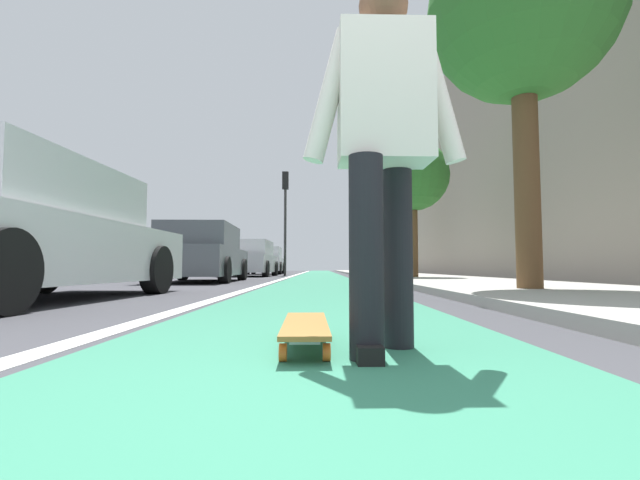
{
  "coord_description": "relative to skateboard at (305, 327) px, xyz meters",
  "views": [
    {
      "loc": [
        -0.69,
        -0.03,
        0.37
      ],
      "look_at": [
        10.47,
        -0.02,
        1.08
      ],
      "focal_mm": 24.28,
      "sensor_mm": 36.0,
      "label": 1
    }
  ],
  "objects": [
    {
      "name": "ground_plane",
      "position": [
        8.68,
        -0.04,
        -0.09
      ],
      "size": [
        80.0,
        80.0,
        0.0
      ],
      "primitive_type": "plane",
      "color": "#38383D"
    },
    {
      "name": "bike_lane_paint",
      "position": [
        22.68,
        -0.04,
        -0.09
      ],
      "size": [
        56.0,
        2.05,
        0.0
      ],
      "primitive_type": "cube",
      "color": "#2D7256",
      "rests_on": "ground"
    },
    {
      "name": "lane_stripe_white",
      "position": [
        18.68,
        1.13,
        -0.09
      ],
      "size": [
        52.0,
        0.16,
        0.01
      ],
      "primitive_type": "cube",
      "color": "silver",
      "rests_on": "ground"
    },
    {
      "name": "sidewalk_curb",
      "position": [
        16.68,
        -3.14,
        -0.04
      ],
      "size": [
        52.0,
        3.2,
        0.1
      ],
      "primitive_type": "cube",
      "color": "#9E9B93",
      "rests_on": "ground"
    },
    {
      "name": "building_facade",
      "position": [
        20.68,
        -6.07,
        4.27
      ],
      "size": [
        40.0,
        1.2,
        8.73
      ],
      "primitive_type": "cube",
      "color": "gray",
      "rests_on": "ground"
    },
    {
      "name": "skateboard",
      "position": [
        0.0,
        0.0,
        0.0
      ],
      "size": [
        0.85,
        0.22,
        0.11
      ],
      "color": "orange",
      "rests_on": "ground"
    },
    {
      "name": "skater_person",
      "position": [
        -0.15,
        -0.35,
        0.84
      ],
      "size": [
        0.47,
        0.72,
        1.64
      ],
      "color": "black",
      "rests_on": "ground"
    },
    {
      "name": "parked_car_near",
      "position": [
        2.66,
        3.12,
        0.63
      ],
      "size": [
        4.6,
        2.04,
        1.49
      ],
      "color": "silver",
      "rests_on": "ground"
    },
    {
      "name": "parked_car_mid",
      "position": [
        9.22,
        3.03,
        0.61
      ],
      "size": [
        4.43,
        2.05,
        1.47
      ],
      "color": "#4C5156",
      "rests_on": "ground"
    },
    {
      "name": "parked_car_far",
      "position": [
        16.05,
        2.89,
        0.62
      ],
      "size": [
        4.13,
        2.09,
        1.48
      ],
      "color": "#B7B7BC",
      "rests_on": "ground"
    },
    {
      "name": "parked_car_end",
      "position": [
        22.14,
        2.98,
        0.63
      ],
      "size": [
        4.19,
        2.0,
        1.5
      ],
      "color": "#B7B7BC",
      "rests_on": "ground"
    },
    {
      "name": "traffic_light",
      "position": [
        17.61,
        1.53,
        3.16
      ],
      "size": [
        0.33,
        0.28,
        4.75
      ],
      "color": "#2D2D2D",
      "rests_on": "ground"
    },
    {
      "name": "street_tree_near",
      "position": [
        3.52,
        -2.74,
        3.66
      ],
      "size": [
        2.46,
        2.46,
        5.03
      ],
      "color": "brown",
      "rests_on": "ground"
    },
    {
      "name": "street_tree_mid",
      "position": [
        10.28,
        -2.74,
        2.9
      ],
      "size": [
        2.05,
        2.05,
        4.04
      ],
      "color": "brown",
      "rests_on": "ground"
    },
    {
      "name": "street_tree_far",
      "position": [
        17.26,
        -2.74,
        3.18
      ],
      "size": [
        1.83,
        1.83,
        4.23
      ],
      "color": "brown",
      "rests_on": "ground"
    }
  ]
}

